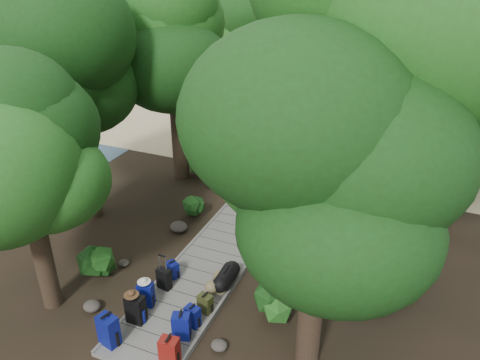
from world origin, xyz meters
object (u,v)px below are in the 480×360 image
at_px(backpack_left_d, 173,269).
at_px(lone_suitcase_on_sand, 309,143).
at_px(backpack_left_c, 146,293).
at_px(backpack_right_b, 181,325).
at_px(backpack_left_a, 108,329).
at_px(backpack_right_c, 193,315).
at_px(backpack_left_b, 136,308).
at_px(duffel_right_khaki, 219,282).
at_px(duffel_right_black, 226,277).
at_px(sun_lounger, 393,139).
at_px(suitcase_on_boardwalk, 164,279).
at_px(kayak, 262,125).
at_px(backpack_right_d, 205,302).
at_px(backpack_right_a, 169,350).

relative_size(backpack_left_d, lone_suitcase_on_sand, 0.69).
xyz_separation_m(backpack_left_c, backpack_right_b, (1.34, -0.60, 0.01)).
distance_m(backpack_left_a, backpack_right_c, 1.90).
xyz_separation_m(backpack_left_b, duffel_right_khaki, (1.30, 1.83, -0.21)).
bearing_deg(duffel_right_black, sun_lounger, 74.65).
relative_size(backpack_left_b, suitcase_on_boardwalk, 1.37).
bearing_deg(backpack_left_b, kayak, 98.08).
height_order(backpack_right_d, lone_suitcase_on_sand, lone_suitcase_on_sand).
distance_m(backpack_right_c, sun_lounger, 13.71).
bearing_deg(backpack_right_d, backpack_left_a, -119.44).
bearing_deg(backpack_left_a, backpack_left_c, 100.27).
relative_size(backpack_left_b, backpack_right_b, 1.10).
distance_m(backpack_right_a, backpack_right_d, 1.70).
height_order(backpack_right_c, duffel_right_khaki, backpack_right_c).
bearing_deg(backpack_left_c, backpack_right_b, -39.38).
xyz_separation_m(backpack_right_b, duffel_right_black, (0.15, 2.11, -0.13)).
bearing_deg(backpack_right_d, backpack_left_b, -134.25).
bearing_deg(lone_suitcase_on_sand, backpack_left_d, -84.88).
bearing_deg(lone_suitcase_on_sand, duffel_right_khaki, -77.08).
bearing_deg(backpack_left_c, backpack_right_c, -22.11).
bearing_deg(backpack_right_c, duffel_right_khaki, 102.50).
xyz_separation_m(backpack_left_c, lone_suitcase_on_sand, (1.05, 11.16, -0.09)).
bearing_deg(duffel_right_black, backpack_right_d, -93.70).
relative_size(backpack_left_a, sun_lounger, 0.45).
bearing_deg(kayak, duffel_right_black, -86.37).
bearing_deg(duffel_right_khaki, backpack_right_c, -111.81).
xyz_separation_m(backpack_left_c, sun_lounger, (4.35, 13.22, -0.15)).
distance_m(backpack_left_c, sun_lounger, 13.91).
distance_m(backpack_right_c, kayak, 13.64).
bearing_deg(backpack_left_c, sun_lounger, 56.61).
height_order(backpack_left_a, duffel_right_black, backpack_left_a).
xyz_separation_m(backpack_right_d, suitcase_on_boardwalk, (-1.37, 0.36, 0.03)).
bearing_deg(backpack_left_b, backpack_right_a, -29.29).
bearing_deg(backpack_right_a, backpack_left_a, 176.25).
relative_size(duffel_right_black, suitcase_on_boardwalk, 1.24).
bearing_deg(backpack_left_a, lone_suitcase_on_sand, 97.63).
relative_size(suitcase_on_boardwalk, sun_lounger, 0.31).
relative_size(backpack_left_a, backpack_left_d, 1.70).
bearing_deg(backpack_right_c, lone_suitcase_on_sand, 104.47).
distance_m(backpack_left_b, suitcase_on_boardwalk, 1.30).
bearing_deg(backpack_right_c, backpack_left_b, -150.16).
distance_m(backpack_right_c, suitcase_on_boardwalk, 1.59).
height_order(backpack_right_d, sun_lounger, backpack_right_d).
height_order(backpack_left_b, backpack_right_c, backpack_left_b).
bearing_deg(backpack_left_b, sun_lounger, 72.74).
xyz_separation_m(backpack_right_d, lone_suitcase_on_sand, (-0.40, 10.79, -0.00)).
bearing_deg(backpack_right_a, backpack_right_c, 87.61).
distance_m(backpack_right_a, duffel_right_black, 2.84).
bearing_deg(duffel_right_black, suitcase_on_boardwalk, -152.69).
bearing_deg(backpack_left_b, backpack_right_b, -1.68).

